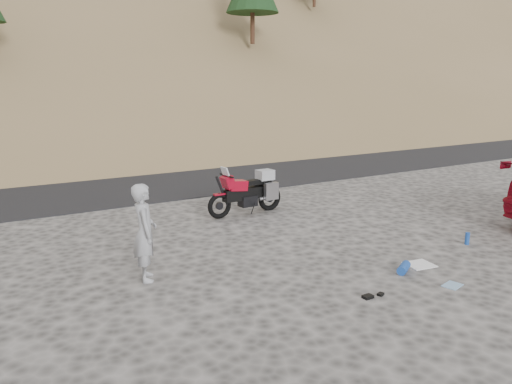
# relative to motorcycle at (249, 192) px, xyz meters

# --- Properties ---
(ground) EXTENTS (140.00, 140.00, 0.00)m
(ground) POSITION_rel_motorcycle_xyz_m (-1.04, -3.31, -0.54)
(ground) COLOR #3C3A38
(ground) RESTS_ON ground
(road) EXTENTS (120.00, 7.00, 0.05)m
(road) POSITION_rel_motorcycle_xyz_m (-1.04, 5.69, -0.54)
(road) COLOR black
(road) RESTS_ON ground
(motorcycle) EXTENTS (2.12, 0.68, 1.26)m
(motorcycle) POSITION_rel_motorcycle_xyz_m (0.00, 0.00, 0.00)
(motorcycle) COLOR black
(motorcycle) RESTS_ON ground
(man) EXTENTS (0.51, 0.66, 1.62)m
(man) POSITION_rel_motorcycle_xyz_m (-3.57, -2.80, -0.54)
(man) COLOR #9C9DA2
(man) RESTS_ON ground
(gear_white_cloth) EXTENTS (0.54, 0.49, 0.02)m
(gear_white_cloth) POSITION_rel_motorcycle_xyz_m (0.84, -4.66, -0.53)
(gear_white_cloth) COLOR white
(gear_white_cloth) RESTS_ON ground
(gear_blue_mat) EXTENTS (0.42, 0.33, 0.16)m
(gear_blue_mat) POSITION_rel_motorcycle_xyz_m (0.33, -4.76, -0.46)
(gear_blue_mat) COLOR #194399
(gear_blue_mat) RESTS_ON ground
(gear_bottle) EXTENTS (0.12, 0.12, 0.25)m
(gear_bottle) POSITION_rel_motorcycle_xyz_m (2.57, -4.35, -0.41)
(gear_bottle) COLOR #194399
(gear_bottle) RESTS_ON ground
(gear_glove_a) EXTENTS (0.16, 0.12, 0.05)m
(gear_glove_a) POSITION_rel_motorcycle_xyz_m (-0.93, -5.23, -0.51)
(gear_glove_a) COLOR black
(gear_glove_a) RESTS_ON ground
(gear_glove_b) EXTENTS (0.13, 0.11, 0.04)m
(gear_glove_b) POSITION_rel_motorcycle_xyz_m (-0.69, -5.25, -0.52)
(gear_glove_b) COLOR black
(gear_glove_b) RESTS_ON ground
(gear_blue_cloth) EXTENTS (0.37, 0.31, 0.01)m
(gear_blue_cloth) POSITION_rel_motorcycle_xyz_m (0.56, -5.58, -0.53)
(gear_blue_cloth) COLOR #7EA1C3
(gear_blue_cloth) RESTS_ON ground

